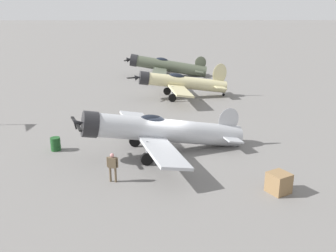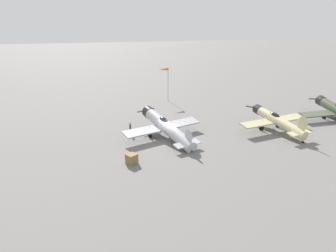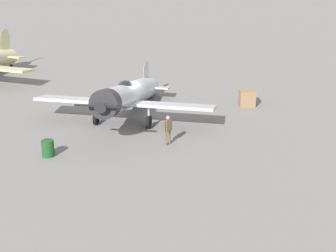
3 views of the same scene
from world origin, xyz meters
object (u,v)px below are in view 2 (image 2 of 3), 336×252
airplane_foreground (166,127)px  ground_crew_mechanic (130,127)px  fuel_drum (157,119)px  windsock_mast (164,71)px  airplane_mid_apron (277,120)px  equipment_crate (132,159)px

airplane_foreground → ground_crew_mechanic: airplane_foreground is taller
airplane_foreground → fuel_drum: airplane_foreground is taller
ground_crew_mechanic → windsock_mast: size_ratio=0.27×
airplane_foreground → airplane_mid_apron: 15.38m
ground_crew_mechanic → windsock_mast: (-16.09, 9.35, 4.76)m
airplane_foreground → equipment_crate: size_ratio=8.19×
equipment_crate → fuel_drum: bearing=154.6°
airplane_mid_apron → windsock_mast: 23.48m
ground_crew_mechanic → equipment_crate: size_ratio=1.21×
airplane_mid_apron → fuel_drum: bearing=49.5°
airplane_mid_apron → fuel_drum: (-9.07, -14.64, -1.18)m
airplane_mid_apron → equipment_crate: 21.26m
ground_crew_mechanic → windsock_mast: windsock_mast is taller
fuel_drum → airplane_mid_apron: bearing=58.2°
airplane_mid_apron → airplane_foreground: bearing=73.5°
equipment_crate → fuel_drum: 14.50m
fuel_drum → windsock_mast: (-11.71, 4.54, 5.33)m
windsock_mast → fuel_drum: bearing=-21.2°
airplane_mid_apron → ground_crew_mechanic: bearing=67.7°
equipment_crate → windsock_mast: (-24.81, 10.75, 5.24)m
airplane_foreground → airplane_mid_apron: bearing=-114.3°
equipment_crate → fuel_drum: size_ratio=1.55×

